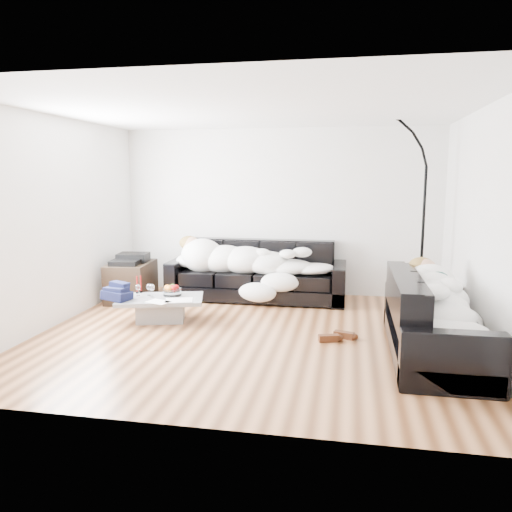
% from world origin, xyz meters
% --- Properties ---
extents(ground, '(5.00, 5.00, 0.00)m').
position_xyz_m(ground, '(0.00, 0.00, 0.00)').
color(ground, brown).
rests_on(ground, ground).
extents(wall_back, '(5.00, 0.02, 2.60)m').
position_xyz_m(wall_back, '(0.00, 2.25, 1.30)').
color(wall_back, silver).
rests_on(wall_back, ground).
extents(wall_left, '(0.02, 4.50, 2.60)m').
position_xyz_m(wall_left, '(-2.50, 0.00, 1.30)').
color(wall_left, silver).
rests_on(wall_left, ground).
extents(wall_right, '(0.02, 4.50, 2.60)m').
position_xyz_m(wall_right, '(2.50, 0.00, 1.30)').
color(wall_right, silver).
rests_on(wall_right, ground).
extents(ceiling, '(5.00, 5.00, 0.00)m').
position_xyz_m(ceiling, '(0.00, 0.00, 2.60)').
color(ceiling, white).
rests_on(ceiling, ground).
extents(sofa_back, '(2.67, 0.93, 0.87)m').
position_xyz_m(sofa_back, '(-0.26, 1.75, 0.44)').
color(sofa_back, black).
rests_on(sofa_back, ground).
extents(sofa_right, '(0.90, 2.09, 0.85)m').
position_xyz_m(sofa_right, '(2.02, -0.32, 0.42)').
color(sofa_right, black).
rests_on(sofa_right, ground).
extents(sleeper_back, '(2.26, 0.78, 0.45)m').
position_xyz_m(sleeper_back, '(-0.26, 1.70, 0.65)').
color(sleeper_back, white).
rests_on(sleeper_back, sofa_back).
extents(sleeper_right, '(0.76, 1.79, 0.44)m').
position_xyz_m(sleeper_right, '(2.02, -0.32, 0.64)').
color(sleeper_right, white).
rests_on(sleeper_right, sofa_right).
extents(teal_cushion, '(0.42, 0.38, 0.20)m').
position_xyz_m(teal_cushion, '(1.96, 0.33, 0.72)').
color(teal_cushion, '#09443C').
rests_on(teal_cushion, sofa_right).
extents(coffee_table, '(1.21, 0.89, 0.31)m').
position_xyz_m(coffee_table, '(-1.26, 0.33, 0.16)').
color(coffee_table, '#939699').
rests_on(coffee_table, ground).
extents(fruit_bowl, '(0.27, 0.27, 0.15)m').
position_xyz_m(fruit_bowl, '(-1.15, 0.46, 0.39)').
color(fruit_bowl, white).
rests_on(fruit_bowl, coffee_table).
extents(wine_glass_a, '(0.07, 0.07, 0.15)m').
position_xyz_m(wine_glass_a, '(-1.45, 0.41, 0.39)').
color(wine_glass_a, white).
rests_on(wine_glass_a, coffee_table).
extents(wine_glass_b, '(0.08, 0.08, 0.15)m').
position_xyz_m(wine_glass_b, '(-1.58, 0.37, 0.39)').
color(wine_glass_b, white).
rests_on(wine_glass_b, coffee_table).
extents(wine_glass_c, '(0.08, 0.08, 0.17)m').
position_xyz_m(wine_glass_c, '(-1.37, 0.33, 0.40)').
color(wine_glass_c, white).
rests_on(wine_glass_c, coffee_table).
extents(candle_left, '(0.05, 0.05, 0.23)m').
position_xyz_m(candle_left, '(-1.65, 0.50, 0.43)').
color(candle_left, maroon).
rests_on(candle_left, coffee_table).
extents(candle_right, '(0.05, 0.05, 0.23)m').
position_xyz_m(candle_right, '(-1.62, 0.54, 0.43)').
color(candle_right, maroon).
rests_on(candle_right, coffee_table).
extents(newspaper_a, '(0.40, 0.34, 0.01)m').
position_xyz_m(newspaper_a, '(-0.98, 0.23, 0.32)').
color(newspaper_a, silver).
rests_on(newspaper_a, coffee_table).
extents(newspaper_b, '(0.33, 0.28, 0.01)m').
position_xyz_m(newspaper_b, '(-1.20, 0.10, 0.32)').
color(newspaper_b, silver).
rests_on(newspaper_b, coffee_table).
extents(navy_jacket, '(0.37, 0.32, 0.17)m').
position_xyz_m(navy_jacket, '(-1.72, 0.13, 0.48)').
color(navy_jacket, black).
rests_on(navy_jacket, coffee_table).
extents(shoes, '(0.42, 0.32, 0.09)m').
position_xyz_m(shoes, '(0.99, -0.02, 0.04)').
color(shoes, '#472311').
rests_on(shoes, ground).
extents(av_cabinet, '(0.65, 0.89, 0.58)m').
position_xyz_m(av_cabinet, '(-2.11, 1.29, 0.29)').
color(av_cabinet, black).
rests_on(av_cabinet, ground).
extents(stereo, '(0.48, 0.39, 0.13)m').
position_xyz_m(stereo, '(-2.11, 1.29, 0.64)').
color(stereo, black).
rests_on(stereo, av_cabinet).
extents(floor_lamp, '(0.95, 0.67, 2.44)m').
position_xyz_m(floor_lamp, '(2.09, 1.42, 1.22)').
color(floor_lamp, black).
rests_on(floor_lamp, ground).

